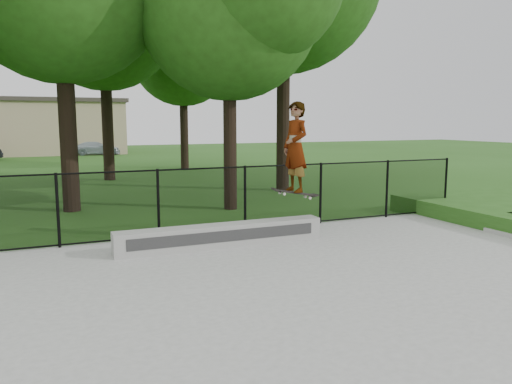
{
  "coord_description": "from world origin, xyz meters",
  "views": [
    {
      "loc": [
        -2.26,
        -4.56,
        2.56
      ],
      "look_at": [
        1.54,
        4.2,
        1.2
      ],
      "focal_mm": 35.0,
      "sensor_mm": 36.0,
      "label": 1
    }
  ],
  "objects": [
    {
      "name": "concrete_slab",
      "position": [
        0.0,
        0.0,
        0.03
      ],
      "size": [
        14.0,
        12.0,
        0.06
      ],
      "primitive_type": "cube",
      "color": "gray",
      "rests_on": "ground"
    },
    {
      "name": "grind_ledge",
      "position": [
        1.02,
        4.7,
        0.29
      ],
      "size": [
        4.29,
        0.4,
        0.45
      ],
      "primitive_type": "cube",
      "color": "#A3A39E",
      "rests_on": "concrete_slab"
    },
    {
      "name": "car_c",
      "position": [
        1.7,
        35.33,
        0.52
      ],
      "size": [
        3.35,
        1.62,
        1.04
      ],
      "primitive_type": "imported",
      "rotation": [
        0.0,
        0.0,
        1.52
      ],
      "color": "#A8B5BF",
      "rests_on": "ground"
    },
    {
      "name": "chainlink_fence",
      "position": [
        0.0,
        5.9,
        0.81
      ],
      "size": [
        16.06,
        0.06,
        1.5
      ],
      "color": "black",
      "rests_on": "concrete_slab"
    },
    {
      "name": "skater_airborne",
      "position": [
        2.56,
        4.52,
        2.01
      ],
      "size": [
        0.83,
        0.73,
        2.01
      ],
      "color": "black",
      "rests_on": "ground"
    },
    {
      "name": "distant_building",
      "position": [
        -2.0,
        38.0,
        2.16
      ],
      "size": [
        12.4,
        6.4,
        4.3
      ],
      "color": "tan",
      "rests_on": "ground"
    },
    {
      "name": "ground",
      "position": [
        0.0,
        0.0,
        0.0
      ],
      "size": [
        100.0,
        100.0,
        0.0
      ],
      "primitive_type": "plane",
      "color": "#295818",
      "rests_on": "ground"
    }
  ]
}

